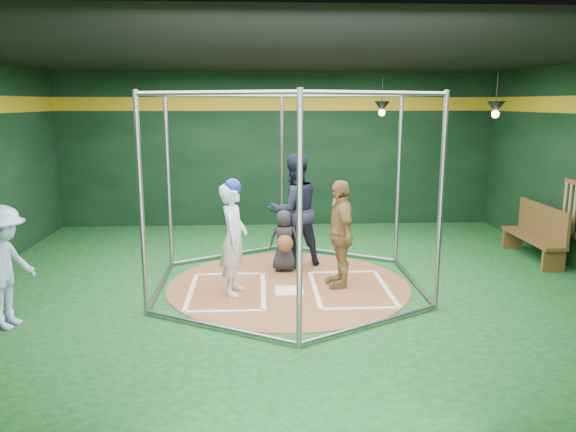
{
  "coord_description": "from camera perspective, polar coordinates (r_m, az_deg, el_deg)",
  "views": [
    {
      "loc": [
        -0.47,
        -8.45,
        2.85
      ],
      "look_at": [
        0.0,
        0.1,
        1.1
      ],
      "focal_mm": 35.0,
      "sensor_mm": 36.0,
      "label": 1
    }
  ],
  "objects": [
    {
      "name": "room_shell",
      "position": [
        8.54,
        0.03,
        4.18
      ],
      "size": [
        10.1,
        9.1,
        3.53
      ],
      "color": "#0D3C14",
      "rests_on": "ground"
    },
    {
      "name": "clay_disc",
      "position": [
        8.93,
        0.04,
        -7.02
      ],
      "size": [
        3.8,
        3.8,
        0.01
      ],
      "primitive_type": "cylinder",
      "color": "brown",
      "rests_on": "ground"
    },
    {
      "name": "home_plate",
      "position": [
        8.64,
        0.15,
        -7.58
      ],
      "size": [
        0.43,
        0.43,
        0.01
      ],
      "primitive_type": "cube",
      "color": "white",
      "rests_on": "clay_disc"
    },
    {
      "name": "batter_box_left",
      "position": [
        8.69,
        -6.19,
        -7.55
      ],
      "size": [
        1.17,
        1.77,
        0.01
      ],
      "color": "white",
      "rests_on": "clay_disc"
    },
    {
      "name": "batter_box_right",
      "position": [
        8.79,
        6.37,
        -7.32
      ],
      "size": [
        1.17,
        1.77,
        0.01
      ],
      "color": "white",
      "rests_on": "clay_disc"
    },
    {
      "name": "batting_cage",
      "position": [
        8.57,
        0.04,
        2.49
      ],
      "size": [
        4.05,
        4.67,
        3.0
      ],
      "color": "gray",
      "rests_on": "ground"
    },
    {
      "name": "pendant_lamp_near",
      "position": [
        12.34,
        9.53,
        10.88
      ],
      "size": [
        0.34,
        0.34,
        0.9
      ],
      "color": "black",
      "rests_on": "room_shell"
    },
    {
      "name": "pendant_lamp_far",
      "position": [
        11.37,
        20.36,
        10.29
      ],
      "size": [
        0.34,
        0.34,
        0.9
      ],
      "color": "black",
      "rests_on": "room_shell"
    },
    {
      "name": "batter_figure",
      "position": [
        8.36,
        -5.55,
        -2.13
      ],
      "size": [
        0.47,
        0.65,
        1.74
      ],
      "color": "silver",
      "rests_on": "clay_disc"
    },
    {
      "name": "visitor_leopard",
      "position": [
        8.71,
        5.31,
        -1.78
      ],
      "size": [
        0.52,
        1.02,
        1.67
      ],
      "primitive_type": "imported",
      "rotation": [
        0.0,
        0.0,
        -1.45
      ],
      "color": "tan",
      "rests_on": "clay_disc"
    },
    {
      "name": "catcher_figure",
      "position": [
        9.49,
        -0.39,
        -2.52
      ],
      "size": [
        0.52,
        0.56,
        1.06
      ],
      "color": "black",
      "rests_on": "clay_disc"
    },
    {
      "name": "umpire",
      "position": [
        9.74,
        0.63,
        0.56
      ],
      "size": [
        1.16,
        1.04,
        1.96
      ],
      "primitive_type": "imported",
      "rotation": [
        0.0,
        0.0,
        3.51
      ],
      "color": "black",
      "rests_on": "clay_disc"
    },
    {
      "name": "bystander_blue",
      "position": [
        7.98,
        -26.85,
        -4.68
      ],
      "size": [
        0.83,
        1.14,
        1.58
      ],
      "primitive_type": "imported",
      "rotation": [
        0.0,
        0.0,
        1.32
      ],
      "color": "#9FB1D3",
      "rests_on": "ground"
    },
    {
      "name": "dugout_bench",
      "position": [
        11.21,
        23.99,
        -1.46
      ],
      "size": [
        0.41,
        1.75,
        1.02
      ],
      "color": "brown",
      "rests_on": "ground"
    }
  ]
}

